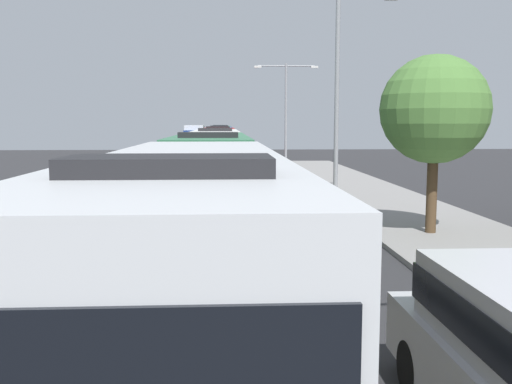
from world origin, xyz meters
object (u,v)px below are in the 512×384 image
at_px(bus_fourth_in_line, 219,145).
at_px(bus_tail_end, 221,137).
at_px(box_truck_oncoming, 194,137).
at_px(streetlamp_far, 286,103).
at_px(roadside_tree, 435,110).
at_px(bus_middle, 216,154).
at_px(bus_rear, 220,140).
at_px(streetlamp_mid, 337,76).
at_px(bus_lead, 192,249).
at_px(bus_second_in_line, 211,173).

xyz_separation_m(bus_fourth_in_line, bus_tail_end, (0.00, 25.86, 0.00)).
distance_m(box_truck_oncoming, streetlamp_far, 28.99).
distance_m(box_truck_oncoming, roadside_tree, 57.92).
xyz_separation_m(bus_middle, bus_rear, (-0.00, 26.22, -0.00)).
bearing_deg(bus_middle, bus_fourth_in_line, 90.00).
bearing_deg(streetlamp_mid, bus_fourth_in_line, 103.90).
bearing_deg(bus_lead, streetlamp_far, 82.04).
relative_size(bus_rear, roadside_tree, 2.09).
relative_size(bus_fourth_in_line, bus_tail_end, 0.91).
xyz_separation_m(bus_fourth_in_line, streetlamp_far, (5.40, -0.58, 3.32)).
bearing_deg(roadside_tree, bus_lead, -126.77).
relative_size(streetlamp_far, roadside_tree, 1.49).
relative_size(bus_second_in_line, bus_middle, 0.99).
height_order(bus_fourth_in_line, box_truck_oncoming, bus_fourth_in_line).
xyz_separation_m(bus_rear, streetlamp_far, (5.40, -13.57, 3.32)).
distance_m(bus_rear, bus_tail_end, 12.86).
bearing_deg(bus_rear, roadside_tree, -81.09).
xyz_separation_m(bus_lead, streetlamp_far, (5.40, 38.59, 3.32)).
bearing_deg(bus_lead, box_truck_oncoming, 92.86).
distance_m(bus_second_in_line, bus_fourth_in_line, 26.51).
height_order(bus_second_in_line, bus_middle, same).
distance_m(bus_middle, bus_tail_end, 39.09).
bearing_deg(bus_lead, roadside_tree, 53.23).
relative_size(bus_middle, streetlamp_mid, 1.34).
distance_m(bus_middle, bus_fourth_in_line, 13.23).
bearing_deg(streetlamp_far, roadside_tree, -87.36).
bearing_deg(box_truck_oncoming, bus_tail_end, -17.09).
bearing_deg(bus_second_in_line, bus_middle, 90.00).
distance_m(bus_lead, bus_fourth_in_line, 39.17).
bearing_deg(box_truck_oncoming, bus_middle, -85.29).
xyz_separation_m(bus_second_in_line, box_truck_oncoming, (-3.30, 53.38, 0.01)).
bearing_deg(bus_lead, bus_second_in_line, 90.00).
bearing_deg(bus_second_in_line, roadside_tree, -28.09).
height_order(bus_fourth_in_line, bus_rear, same).
height_order(bus_second_in_line, bus_fourth_in_line, same).
distance_m(bus_middle, box_truck_oncoming, 40.24).
bearing_deg(bus_rear, bus_second_in_line, -90.00).
relative_size(bus_rear, box_truck_oncoming, 1.62).
xyz_separation_m(bus_lead, bus_tail_end, (0.00, 65.03, 0.00)).
height_order(bus_tail_end, streetlamp_far, streetlamp_far).
height_order(streetlamp_mid, roadside_tree, streetlamp_mid).
xyz_separation_m(streetlamp_mid, streetlamp_far, (0.00, 21.23, -0.51)).
height_order(bus_fourth_in_line, roadside_tree, roadside_tree).
bearing_deg(bus_lead, streetlamp_mid, 72.73).
distance_m(bus_fourth_in_line, streetlamp_mid, 22.79).
distance_m(bus_lead, box_truck_oncoming, 66.13).
distance_m(bus_middle, streetlamp_far, 14.15).
distance_m(streetlamp_mid, roadside_tree, 8.58).
bearing_deg(bus_tail_end, roadside_tree, -83.11).
relative_size(bus_tail_end, streetlamp_far, 1.52).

